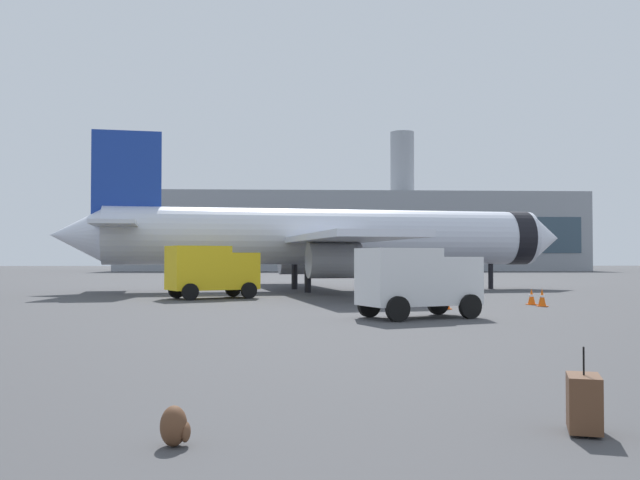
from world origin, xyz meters
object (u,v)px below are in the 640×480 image
(safety_cone_far, at_px, (542,298))
(safety_cone_mid, at_px, (532,297))
(airplane_at_gate, at_px, (326,237))
(cargo_van, at_px, (417,279))
(rolling_suitcase, at_px, (584,403))
(traveller_backpack, at_px, (175,427))
(safety_cone_near, at_px, (446,300))
(service_truck, at_px, (211,269))

(safety_cone_far, bearing_deg, safety_cone_mid, 93.12)
(airplane_at_gate, bearing_deg, cargo_van, -84.53)
(airplane_at_gate, bearing_deg, rolling_suitcase, -88.51)
(airplane_at_gate, xyz_separation_m, safety_cone_far, (9.04, -16.30, -3.24))
(traveller_backpack, bearing_deg, rolling_suitcase, 4.00)
(airplane_at_gate, bearing_deg, traveller_backpack, -95.85)
(safety_cone_far, xyz_separation_m, traveller_backpack, (-13.11, -23.43, -0.18))
(cargo_van, distance_m, safety_cone_mid, 9.94)
(safety_cone_near, bearing_deg, service_truck, 142.04)
(safety_cone_near, relative_size, safety_cone_far, 0.92)
(safety_cone_mid, bearing_deg, rolling_suitcase, -108.13)
(safety_cone_near, relative_size, rolling_suitcase, 0.70)
(safety_cone_mid, bearing_deg, traveller_backpack, -117.91)
(cargo_van, bearing_deg, safety_cone_near, 64.91)
(rolling_suitcase, distance_m, traveller_backpack, 5.12)
(cargo_van, bearing_deg, safety_cone_far, 40.64)
(safety_cone_near, distance_m, rolling_suitcase, 21.85)
(cargo_van, relative_size, rolling_suitcase, 4.39)
(safety_cone_mid, relative_size, rolling_suitcase, 0.70)
(rolling_suitcase, bearing_deg, traveller_backpack, -176.00)
(service_truck, xyz_separation_m, rolling_suitcase, (7.90, -30.27, -1.22))
(safety_cone_mid, distance_m, safety_cone_far, 1.20)
(service_truck, height_order, traveller_backpack, service_truck)
(safety_cone_mid, bearing_deg, airplane_at_gate, 120.72)
(cargo_van, height_order, safety_cone_far, cargo_van)
(safety_cone_far, relative_size, traveller_backpack, 1.74)
(cargo_van, height_order, safety_cone_mid, cargo_van)
(rolling_suitcase, bearing_deg, safety_cone_near, 81.59)
(cargo_van, xyz_separation_m, rolling_suitcase, (-1.10, -17.15, -1.06))
(safety_cone_near, bearing_deg, rolling_suitcase, -98.41)
(cargo_van, bearing_deg, service_truck, 124.46)
(airplane_at_gate, height_order, safety_cone_mid, airplane_at_gate)
(safety_cone_mid, relative_size, traveller_backpack, 1.60)
(airplane_at_gate, height_order, cargo_van, airplane_at_gate)
(rolling_suitcase, bearing_deg, airplane_at_gate, 91.49)
(service_truck, xyz_separation_m, safety_cone_near, (11.09, -8.65, -1.23))
(cargo_van, distance_m, rolling_suitcase, 17.21)
(cargo_van, height_order, traveller_backpack, cargo_van)
(cargo_van, bearing_deg, safety_cone_mid, 46.18)
(safety_cone_far, bearing_deg, service_truck, 155.68)
(service_truck, relative_size, safety_cone_near, 6.85)
(airplane_at_gate, distance_m, safety_cone_far, 18.92)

